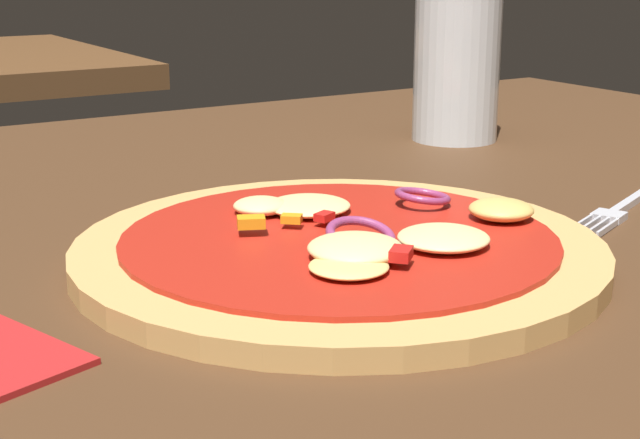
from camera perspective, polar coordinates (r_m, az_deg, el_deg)
dining_table at (r=0.55m, az=-1.68°, el=-4.00°), size 1.34×1.01×0.04m
pizza at (r=0.53m, az=1.35°, el=-1.69°), size 0.30×0.30×0.03m
fork at (r=0.67m, az=17.65°, el=0.70°), size 0.15×0.07×0.01m
beer_glass at (r=0.88m, az=8.16°, el=8.60°), size 0.08×0.08×0.13m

